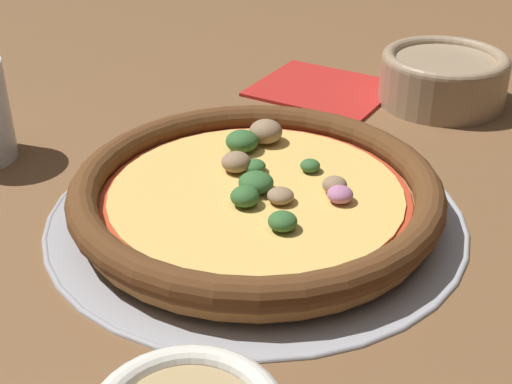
{
  "coord_description": "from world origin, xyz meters",
  "views": [
    {
      "loc": [
        0.19,
        -0.48,
        0.32
      ],
      "look_at": [
        0.0,
        0.0,
        0.02
      ],
      "focal_mm": 50.0,
      "sensor_mm": 36.0,
      "label": 1
    }
  ],
  "objects": [
    {
      "name": "fork",
      "position": [
        -0.03,
        0.28,
        0.0
      ],
      "size": [
        0.16,
        0.02,
        0.0
      ],
      "rotation": [
        0.0,
        0.0,
        9.42
      ],
      "color": "#B7B7BC",
      "rests_on": "ground_plane"
    },
    {
      "name": "napkin",
      "position": [
        -0.03,
        0.3,
        0.0
      ],
      "size": [
        0.17,
        0.16,
        0.01
      ],
      "rotation": [
        0.0,
        0.0,
        -0.16
      ],
      "color": "#B2231E",
      "rests_on": "ground_plane"
    },
    {
      "name": "ground_plane",
      "position": [
        0.0,
        0.0,
        0.0
      ],
      "size": [
        3.0,
        3.0,
        0.0
      ],
      "primitive_type": "plane",
      "color": "brown"
    },
    {
      "name": "pizza",
      "position": [
        -0.0,
        0.0,
        0.02
      ],
      "size": [
        0.31,
        0.31,
        0.04
      ],
      "color": "#BC7F42",
      "rests_on": "pizza_tray"
    },
    {
      "name": "bowl_far",
      "position": [
        0.11,
        0.31,
        0.03
      ],
      "size": [
        0.14,
        0.14,
        0.06
      ],
      "color": "#9E8466",
      "rests_on": "ground_plane"
    },
    {
      "name": "pizza_tray",
      "position": [
        0.0,
        0.0,
        0.0
      ],
      "size": [
        0.35,
        0.35,
        0.01
      ],
      "color": "#9E9EA3",
      "rests_on": "ground_plane"
    }
  ]
}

